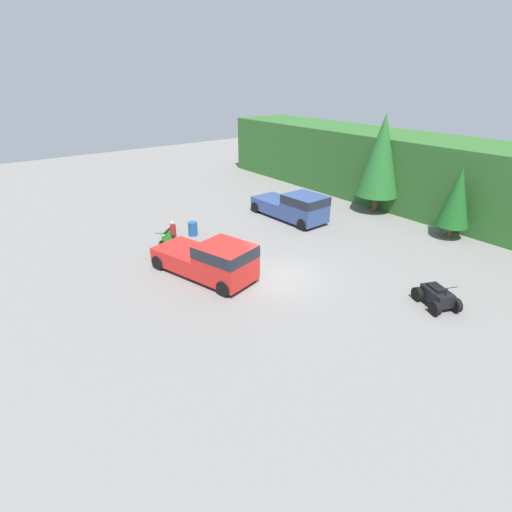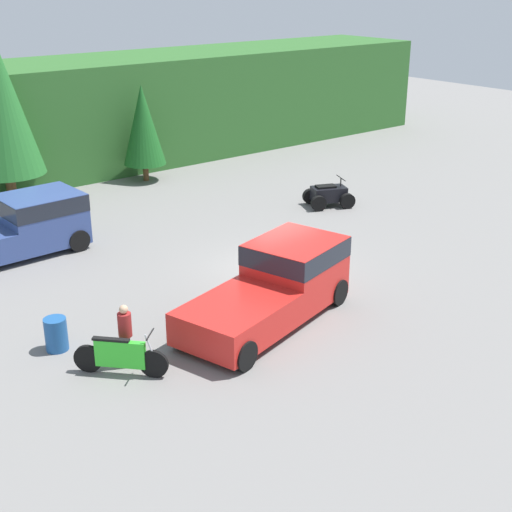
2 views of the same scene
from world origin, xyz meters
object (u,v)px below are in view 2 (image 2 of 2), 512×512
Objects in this scene: rider_person at (125,333)px; pickup_truck_red at (278,282)px; dirt_bike at (121,356)px; steel_barrel at (56,334)px; pickup_truck_second at (16,226)px; quad_atv at (329,195)px.

pickup_truck_red is at bearing 36.87° from rider_person.
rider_person is at bearing 161.77° from pickup_truck_red.
steel_barrel is at bearing 155.55° from dirt_bike.
rider_person is (0.33, 0.31, 0.40)m from dirt_bike.
pickup_truck_red is 6.08m from steel_barrel.
rider_person is at bearing -97.02° from pickup_truck_second.
pickup_truck_red is 9.93m from pickup_truck_second.
pickup_truck_second is at bearing -169.06° from quad_atv.
dirt_bike is at bearing 165.45° from pickup_truck_red.
dirt_bike is 2.24m from steel_barrel.
rider_person reaches higher than steel_barrel.
quad_atv is at bearing 17.47° from steel_barrel.
quad_atv is (8.27, 6.45, -0.57)m from pickup_truck_red.
rider_person is 2.14m from steel_barrel.
pickup_truck_red is at bearing -19.83° from steel_barrel.
rider_person is (-4.67, 0.23, -0.15)m from pickup_truck_red.
dirt_bike reaches higher than steel_barrel.
quad_atv is 14.36m from rider_person.
pickup_truck_second reaches higher than dirt_bike.
steel_barrel is (-13.96, -4.39, -0.02)m from quad_atv.
pickup_truck_red reaches higher than rider_person.
steel_barrel is (-1.78, -7.07, -0.59)m from pickup_truck_second.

